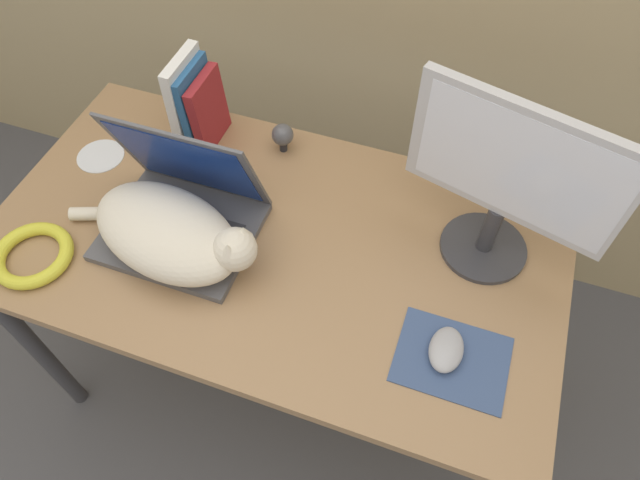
# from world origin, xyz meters

# --- Properties ---
(ground_plane) EXTENTS (12.00, 12.00, 0.00)m
(ground_plane) POSITION_xyz_m (0.00, 0.00, 0.00)
(ground_plane) COLOR #4C4C51
(desk) EXTENTS (1.32, 0.72, 0.75)m
(desk) POSITION_xyz_m (0.00, 0.36, 0.67)
(desk) COLOR #93704C
(desk) RESTS_ON ground_plane
(laptop) EXTENTS (0.34, 0.28, 0.28)m
(laptop) POSITION_xyz_m (-0.21, 0.33, 0.81)
(laptop) COLOR #4C4C51
(laptop) RESTS_ON desk
(cat) EXTENTS (0.49, 0.30, 0.15)m
(cat) POSITION_xyz_m (-0.19, 0.25, 0.82)
(cat) COLOR beige
(cat) RESTS_ON desk
(external_monitor) EXTENTS (0.42, 0.19, 0.41)m
(external_monitor) POSITION_xyz_m (0.46, 0.49, 0.98)
(external_monitor) COLOR #333338
(external_monitor) RESTS_ON desk
(mousepad) EXTENTS (0.22, 0.17, 0.00)m
(mousepad) POSITION_xyz_m (0.45, 0.20, 0.75)
(mousepad) COLOR #384C75
(mousepad) RESTS_ON desk
(computer_mouse) EXTENTS (0.07, 0.10, 0.03)m
(computer_mouse) POSITION_xyz_m (0.43, 0.21, 0.77)
(computer_mouse) COLOR #99999E
(computer_mouse) RESTS_ON mousepad
(book_row) EXTENTS (0.09, 0.15, 0.24)m
(book_row) POSITION_xyz_m (-0.30, 0.61, 0.86)
(book_row) COLOR white
(book_row) RESTS_ON desk
(cable_coil) EXTENTS (0.18, 0.18, 0.03)m
(cable_coil) POSITION_xyz_m (-0.48, 0.13, 0.77)
(cable_coil) COLOR gold
(cable_coil) RESTS_ON desk
(webcam) EXTENTS (0.06, 0.06, 0.08)m
(webcam) POSITION_xyz_m (-0.09, 0.63, 0.80)
(webcam) COLOR #232328
(webcam) RESTS_ON desk
(cd_disc) EXTENTS (0.12, 0.12, 0.00)m
(cd_disc) POSITION_xyz_m (-0.52, 0.46, 0.75)
(cd_disc) COLOR silver
(cd_disc) RESTS_ON desk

